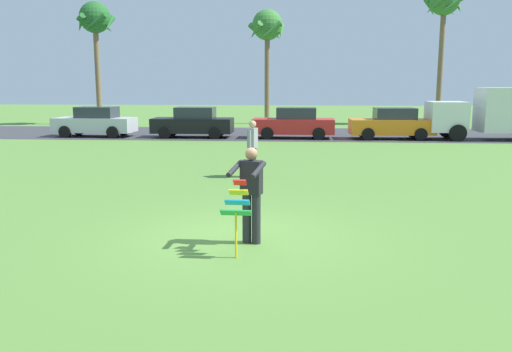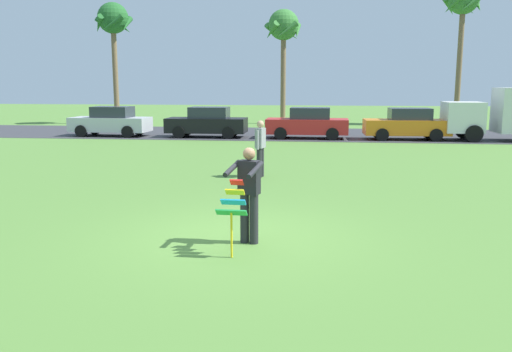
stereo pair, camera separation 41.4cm
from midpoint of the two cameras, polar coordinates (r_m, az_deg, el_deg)
ground_plane at (r=10.00m, az=-3.09°, el=-6.59°), size 120.00×120.00×0.00m
road_strip at (r=30.26m, az=2.14°, el=4.54°), size 120.00×8.00×0.01m
person_kite_flyer at (r=9.40m, az=-1.80°, el=-1.67°), size 0.67×0.75×1.73m
kite_held at (r=8.80m, az=-3.37°, el=-3.18°), size 0.52×0.64×1.24m
parked_car_silver at (r=29.90m, az=-17.23°, el=5.52°), size 4.26×1.95×1.60m
parked_car_black at (r=28.36m, az=-7.16°, el=5.67°), size 4.20×1.84×1.60m
parked_car_red at (r=27.77m, az=3.67°, el=5.64°), size 4.23×1.89×1.60m
parked_car_orange at (r=28.14m, az=13.96°, el=5.42°), size 4.26×1.95×1.60m
parked_truck_white_box at (r=29.51m, az=24.78°, el=6.25°), size 6.70×2.12×2.62m
palm_tree_left_near at (r=39.06m, az=-17.16°, el=15.44°), size 2.58×2.71×8.28m
palm_tree_right_near at (r=38.10m, az=0.90°, el=15.42°), size 2.58×2.71×7.86m
palm_tree_centre_far at (r=39.63m, az=19.21°, el=16.80°), size 2.58×2.71×9.44m
person_walker_near at (r=16.18m, az=-1.11°, el=3.15°), size 0.31×0.55×1.73m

